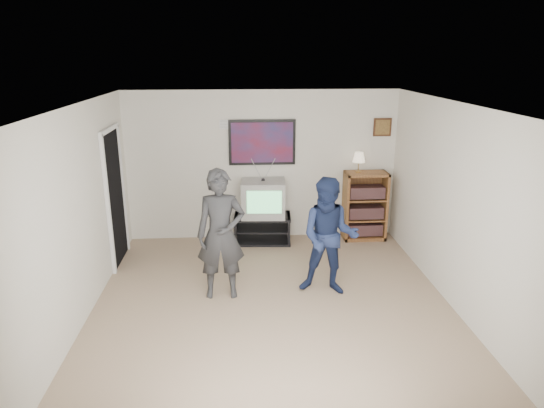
{
  "coord_description": "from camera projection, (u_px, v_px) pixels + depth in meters",
  "views": [
    {
      "loc": [
        -0.39,
        -5.42,
        3.05
      ],
      "look_at": [
        0.04,
        0.67,
        1.15
      ],
      "focal_mm": 32.0,
      "sensor_mm": 36.0,
      "label": 1
    }
  ],
  "objects": [
    {
      "name": "room_shell",
      "position": [
        271.0,
        204.0,
        6.05
      ],
      "size": [
        4.51,
        5.0,
        2.51
      ],
      "color": "#91725C",
      "rests_on": "ground"
    },
    {
      "name": "crt_television",
      "position": [
        263.0,
        198.0,
        7.99
      ],
      "size": [
        0.74,
        0.64,
        0.6
      ],
      "primitive_type": null,
      "rotation": [
        0.0,
        0.0,
        -0.06
      ],
      "color": "#989893",
      "rests_on": "media_stand"
    },
    {
      "name": "doorway",
      "position": [
        115.0,
        198.0,
        7.17
      ],
      "size": [
        0.03,
        0.85,
        2.0
      ],
      "primitive_type": "cube",
      "color": "black",
      "rests_on": "room_shell"
    },
    {
      "name": "controller_right",
      "position": [
        326.0,
        209.0,
        6.35
      ],
      "size": [
        0.08,
        0.13,
        0.04
      ],
      "primitive_type": "cube",
      "rotation": [
        0.0,
        0.0,
        0.41
      ],
      "color": "white",
      "rests_on": "person_short"
    },
    {
      "name": "person_short",
      "position": [
        329.0,
        237.0,
        6.26
      ],
      "size": [
        0.89,
        0.77,
        1.57
      ],
      "primitive_type": "imported",
      "rotation": [
        0.0,
        0.0,
        -0.25
      ],
      "color": "#1B264A",
      "rests_on": "room_shell"
    },
    {
      "name": "air_vent",
      "position": [
        228.0,
        124.0,
        7.84
      ],
      "size": [
        0.28,
        0.02,
        0.14
      ],
      "primitive_type": "cube",
      "color": "white",
      "rests_on": "room_shell"
    },
    {
      "name": "bookshelf",
      "position": [
        365.0,
        206.0,
        8.21
      ],
      "size": [
        0.71,
        0.4,
        1.16
      ],
      "primitive_type": null,
      "color": "brown",
      "rests_on": "room_shell"
    },
    {
      "name": "small_picture",
      "position": [
        382.0,
        127.0,
        8.03
      ],
      "size": [
        0.3,
        0.03,
        0.3
      ],
      "primitive_type": "cube",
      "color": "#4B2417",
      "rests_on": "room_shell"
    },
    {
      "name": "table_lamp",
      "position": [
        359.0,
        162.0,
        8.01
      ],
      "size": [
        0.21,
        0.21,
        0.33
      ],
      "primitive_type": null,
      "color": "beige",
      "rests_on": "bookshelf"
    },
    {
      "name": "person_tall",
      "position": [
        221.0,
        235.0,
        6.15
      ],
      "size": [
        0.63,
        0.42,
        1.7
      ],
      "primitive_type": "imported",
      "rotation": [
        0.0,
        0.0,
        0.02
      ],
      "color": "#2A2A2C",
      "rests_on": "room_shell"
    },
    {
      "name": "poster",
      "position": [
        262.0,
        142.0,
        7.96
      ],
      "size": [
        1.1,
        0.03,
        0.75
      ],
      "primitive_type": "cube",
      "color": "black",
      "rests_on": "room_shell"
    },
    {
      "name": "media_stand",
      "position": [
        262.0,
        228.0,
        8.15
      ],
      "size": [
        0.97,
        0.58,
        0.47
      ],
      "rotation": [
        0.0,
        0.0,
        -0.07
      ],
      "color": "black",
      "rests_on": "room_shell"
    },
    {
      "name": "controller_left",
      "position": [
        223.0,
        198.0,
        6.18
      ],
      "size": [
        0.07,
        0.14,
        0.04
      ],
      "primitive_type": "cube",
      "rotation": [
        0.0,
        0.0,
        0.25
      ],
      "color": "white",
      "rests_on": "person_tall"
    }
  ]
}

